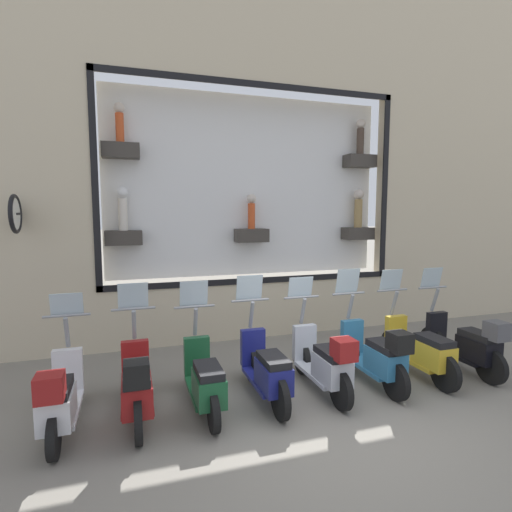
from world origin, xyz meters
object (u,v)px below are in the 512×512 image
Objects in this scene: scooter_black_0 at (467,344)px; scooter_white_7 at (60,398)px; scooter_silver_3 at (324,362)px; scooter_green_5 at (205,380)px; scooter_navy_4 at (266,370)px; scooter_teal_2 at (376,355)px; scooter_red_6 at (137,386)px; scooter_yellow_1 at (421,350)px.

scooter_white_7 is at bearing 90.12° from scooter_black_0.
scooter_silver_3 is 1.01× the size of scooter_green_5.
scooter_silver_3 is 3.49m from scooter_white_7.
scooter_white_7 is at bearing 92.12° from scooter_green_5.
scooter_black_0 reaches higher than scooter_green_5.
scooter_white_7 is (-0.01, 3.49, -0.02)m from scooter_silver_3.
scooter_green_5 is at bearing 90.48° from scooter_navy_4.
scooter_white_7 is (-0.01, 4.36, -0.02)m from scooter_teal_2.
scooter_navy_4 is (0.06, 1.75, -0.04)m from scooter_teal_2.
scooter_silver_3 is 1.00× the size of scooter_red_6.
scooter_navy_4 is at bearing -88.02° from scooter_red_6.
scooter_teal_2 reaches higher than scooter_silver_3.
scooter_green_5 is (-0.01, 0.87, -0.03)m from scooter_navy_4.
scooter_navy_4 is at bearing 89.99° from scooter_yellow_1.
scooter_red_6 is (-0.00, 3.49, -0.00)m from scooter_teal_2.
scooter_green_5 reaches higher than scooter_white_7.
scooter_red_6 reaches higher than scooter_green_5.
scooter_green_5 is at bearing 88.20° from scooter_silver_3.
scooter_black_0 is at bearing -89.88° from scooter_white_7.
scooter_navy_4 reaches higher than scooter_red_6.
scooter_black_0 reaches higher than scooter_white_7.
scooter_black_0 is at bearing -93.84° from scooter_yellow_1.
scooter_red_6 is (-0.05, 0.87, 0.06)m from scooter_green_5.
scooter_black_0 is 1.00× the size of scooter_navy_4.
scooter_teal_2 is 1.01× the size of scooter_green_5.
scooter_silver_3 is at bearing -91.80° from scooter_green_5.
scooter_navy_4 is at bearing -88.43° from scooter_white_7.
scooter_teal_2 reaches higher than scooter_green_5.
scooter_green_5 is (0.05, 1.75, -0.06)m from scooter_silver_3.
scooter_green_5 is at bearing 88.90° from scooter_teal_2.
scooter_white_7 is at bearing 90.19° from scooter_teal_2.
scooter_red_6 is (0.00, 2.62, 0.00)m from scooter_silver_3.
scooter_green_5 is at bearing 90.12° from scooter_yellow_1.
scooter_yellow_1 is 1.01× the size of scooter_white_7.
scooter_green_5 is at bearing 89.32° from scooter_black_0.
scooter_black_0 is 6.11m from scooter_white_7.
scooter_black_0 is 1.00× the size of scooter_teal_2.
scooter_red_6 is at bearing 90.02° from scooter_black_0.
scooter_black_0 is 0.88m from scooter_yellow_1.
scooter_teal_2 is 1.00× the size of scooter_red_6.
scooter_black_0 reaches higher than scooter_silver_3.
scooter_green_5 is at bearing -87.88° from scooter_white_7.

